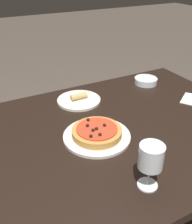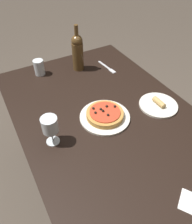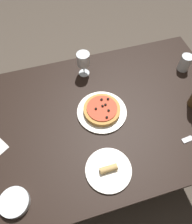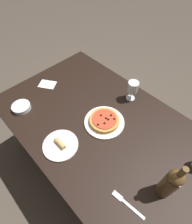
{
  "view_description": "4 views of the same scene",
  "coord_description": "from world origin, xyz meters",
  "px_view_note": "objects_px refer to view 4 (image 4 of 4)",
  "views": [
    {
      "loc": [
        0.43,
        0.78,
        1.36
      ],
      "look_at": [
        -0.01,
        -0.04,
        0.82
      ],
      "focal_mm": 42.0,
      "sensor_mm": 36.0,
      "label": 1
    },
    {
      "loc": [
        -0.7,
        0.48,
        1.58
      ],
      "look_at": [
        0.06,
        0.06,
        0.77
      ],
      "focal_mm": 35.0,
      "sensor_mm": 36.0,
      "label": 2
    },
    {
      "loc": [
        -0.19,
        -0.58,
        1.77
      ],
      "look_at": [
        -0.02,
        -0.01,
        0.82
      ],
      "focal_mm": 35.0,
      "sensor_mm": 36.0,
      "label": 3
    },
    {
      "loc": [
        0.47,
        -0.49,
        1.72
      ],
      "look_at": [
        -0.02,
        -0.02,
        0.85
      ],
      "focal_mm": 28.0,
      "sensor_mm": 36.0,
      "label": 4
    }
  ],
  "objects_px": {
    "side_bowl": "(21,107)",
    "fork": "(126,203)",
    "dinner_plate": "(104,122)",
    "wine_bottle": "(171,183)",
    "side_plate": "(61,145)",
    "dining_table": "(100,129)",
    "pizza": "(104,120)",
    "wine_glass": "(133,87)"
  },
  "relations": [
    {
      "from": "pizza",
      "to": "wine_bottle",
      "type": "relative_size",
      "value": 0.65
    },
    {
      "from": "wine_glass",
      "to": "fork",
      "type": "relative_size",
      "value": 0.83
    },
    {
      "from": "dining_table",
      "to": "wine_glass",
      "type": "height_order",
      "value": "wine_glass"
    },
    {
      "from": "pizza",
      "to": "wine_bottle",
      "type": "bearing_deg",
      "value": -10.15
    },
    {
      "from": "pizza",
      "to": "wine_glass",
      "type": "xyz_separation_m",
      "value": [
        -0.02,
        0.31,
        0.08
      ]
    },
    {
      "from": "wine_bottle",
      "to": "side_bowl",
      "type": "height_order",
      "value": "wine_bottle"
    },
    {
      "from": "wine_bottle",
      "to": "dinner_plate",
      "type": "bearing_deg",
      "value": 169.86
    },
    {
      "from": "wine_glass",
      "to": "side_bowl",
      "type": "distance_m",
      "value": 0.81
    },
    {
      "from": "wine_glass",
      "to": "side_bowl",
      "type": "relative_size",
      "value": 1.21
    },
    {
      "from": "dinner_plate",
      "to": "wine_bottle",
      "type": "xyz_separation_m",
      "value": [
        0.52,
        -0.09,
        0.13
      ]
    },
    {
      "from": "wine_glass",
      "to": "fork",
      "type": "distance_m",
      "value": 0.74
    },
    {
      "from": "dining_table",
      "to": "pizza",
      "type": "distance_m",
      "value": 0.11
    },
    {
      "from": "dining_table",
      "to": "pizza",
      "type": "xyz_separation_m",
      "value": [
        0.02,
        0.02,
        0.11
      ]
    },
    {
      "from": "wine_bottle",
      "to": "wine_glass",
      "type": "bearing_deg",
      "value": 143.51
    },
    {
      "from": "wine_bottle",
      "to": "fork",
      "type": "bearing_deg",
      "value": -117.21
    },
    {
      "from": "wine_glass",
      "to": "side_bowl",
      "type": "bearing_deg",
      "value": -126.68
    },
    {
      "from": "dining_table",
      "to": "wine_bottle",
      "type": "bearing_deg",
      "value": -7.6
    },
    {
      "from": "dinner_plate",
      "to": "wine_glass",
      "type": "relative_size",
      "value": 1.73
    },
    {
      "from": "wine_bottle",
      "to": "side_plate",
      "type": "height_order",
      "value": "wine_bottle"
    },
    {
      "from": "side_plate",
      "to": "side_bowl",
      "type": "bearing_deg",
      "value": -177.16
    },
    {
      "from": "dinner_plate",
      "to": "wine_bottle",
      "type": "height_order",
      "value": "wine_bottle"
    },
    {
      "from": "side_bowl",
      "to": "dinner_plate",
      "type": "bearing_deg",
      "value": 34.16
    },
    {
      "from": "side_bowl",
      "to": "side_plate",
      "type": "height_order",
      "value": "side_plate"
    },
    {
      "from": "pizza",
      "to": "side_bowl",
      "type": "xyz_separation_m",
      "value": [
        -0.5,
        -0.34,
        -0.01
      ]
    },
    {
      "from": "dining_table",
      "to": "side_plate",
      "type": "height_order",
      "value": "side_plate"
    },
    {
      "from": "wine_bottle",
      "to": "pizza",
      "type": "bearing_deg",
      "value": 169.85
    },
    {
      "from": "fork",
      "to": "wine_bottle",
      "type": "bearing_deg",
      "value": -123.03
    },
    {
      "from": "pizza",
      "to": "fork",
      "type": "height_order",
      "value": "pizza"
    },
    {
      "from": "dinner_plate",
      "to": "side_plate",
      "type": "height_order",
      "value": "side_plate"
    },
    {
      "from": "dinner_plate",
      "to": "pizza",
      "type": "xyz_separation_m",
      "value": [
        0.0,
        0.0,
        0.02
      ]
    },
    {
      "from": "side_bowl",
      "to": "fork",
      "type": "xyz_separation_m",
      "value": [
        0.93,
        0.06,
        -0.01
      ]
    },
    {
      "from": "dinner_plate",
      "to": "pizza",
      "type": "bearing_deg",
      "value": 14.43
    },
    {
      "from": "pizza",
      "to": "wine_glass",
      "type": "bearing_deg",
      "value": 93.91
    },
    {
      "from": "dinner_plate",
      "to": "wine_bottle",
      "type": "bearing_deg",
      "value": -10.14
    },
    {
      "from": "dining_table",
      "to": "wine_glass",
      "type": "relative_size",
      "value": 9.42
    },
    {
      "from": "wine_bottle",
      "to": "side_plate",
      "type": "bearing_deg",
      "value": -158.82
    },
    {
      "from": "pizza",
      "to": "side_plate",
      "type": "relative_size",
      "value": 0.91
    },
    {
      "from": "dining_table",
      "to": "pizza",
      "type": "bearing_deg",
      "value": 46.54
    },
    {
      "from": "wine_bottle",
      "to": "fork",
      "type": "distance_m",
      "value": 0.24
    },
    {
      "from": "wine_bottle",
      "to": "side_bowl",
      "type": "bearing_deg",
      "value": -166.33
    },
    {
      "from": "pizza",
      "to": "fork",
      "type": "distance_m",
      "value": 0.51
    },
    {
      "from": "dining_table",
      "to": "wine_bottle",
      "type": "height_order",
      "value": "wine_bottle"
    }
  ]
}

